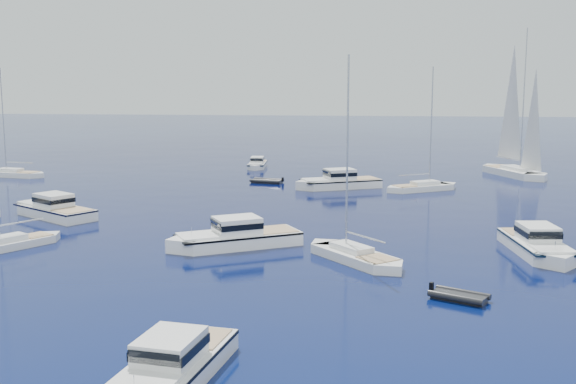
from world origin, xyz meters
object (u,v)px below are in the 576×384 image
Objects in this scene: motor_cruiser_right at (538,254)px; sailboat_fore at (11,248)px; tender_yellow at (247,228)px; motor_cruiser_near at (169,384)px.

sailboat_fore is (-37.63, -2.22, 0.00)m from motor_cruiser_right.
tender_yellow is (15.88, 8.62, 0.00)m from sailboat_fore.
sailboat_fore is at bearing -41.25° from motor_cruiser_near.
motor_cruiser_near is 0.77× the size of sailboat_fore.
sailboat_fore is (-17.77, 21.27, 0.00)m from motor_cruiser_near.
sailboat_fore is 3.73× the size of tender_yellow.
motor_cruiser_near is 2.88× the size of tender_yellow.
motor_cruiser_right reaches higher than motor_cruiser_near.
motor_cruiser_right is 37.69m from sailboat_fore.
motor_cruiser_near reaches higher than tender_yellow.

